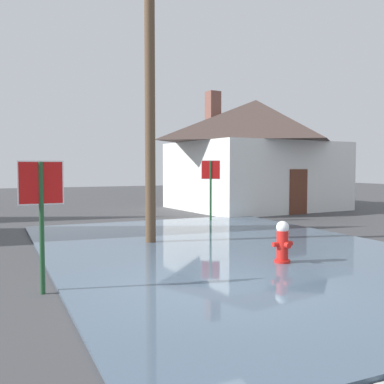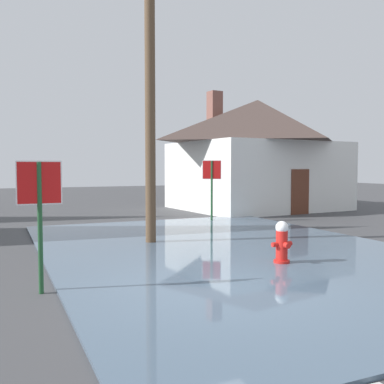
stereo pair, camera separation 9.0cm
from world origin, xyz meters
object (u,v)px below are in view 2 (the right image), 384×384
utility_pole (150,53)px  stop_sign_far (212,178)px  stop_sign_near (40,199)px  fire_hydrant (282,244)px  house (257,152)px

utility_pole → stop_sign_far: (3.67, 3.68, -3.46)m
stop_sign_near → utility_pole: size_ratio=0.22×
fire_hydrant → house: size_ratio=0.11×
utility_pole → stop_sign_far: utility_pole is taller
utility_pole → stop_sign_far: size_ratio=4.20×
fire_hydrant → house: 13.15m
fire_hydrant → stop_sign_far: (1.94, 7.31, 1.21)m
stop_sign_near → utility_pole: utility_pole is taller
stop_sign_far → house: 6.06m
utility_pole → house: utility_pole is taller
stop_sign_near → stop_sign_far: size_ratio=0.94×
fire_hydrant → utility_pole: utility_pole is taller
fire_hydrant → utility_pole: size_ratio=0.10×
stop_sign_near → house: 16.11m
stop_sign_far → fire_hydrant: bearing=-104.8°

